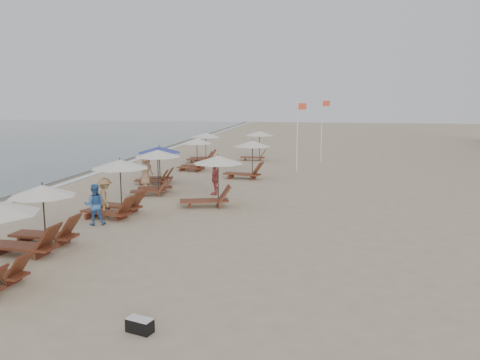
% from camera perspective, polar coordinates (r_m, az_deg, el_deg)
% --- Properties ---
extents(ground, '(160.00, 160.00, 0.00)m').
position_cam_1_polar(ground, '(15.73, -1.70, -7.99)').
color(ground, tan).
rests_on(ground, ground).
extents(wet_sand_band, '(3.20, 140.00, 0.01)m').
position_cam_1_polar(wet_sand_band, '(29.53, -22.08, -0.36)').
color(wet_sand_band, '#6B5E4C').
rests_on(wet_sand_band, ground).
extents(foam_line, '(0.50, 140.00, 0.02)m').
position_cam_1_polar(foam_line, '(28.87, -19.88, -0.42)').
color(foam_line, white).
rests_on(foam_line, ground).
extents(lounger_station_1, '(2.67, 2.13, 2.09)m').
position_cam_1_polar(lounger_station_1, '(16.67, -22.70, -4.46)').
color(lounger_station_1, brown).
rests_on(lounger_station_1, ground).
extents(lounger_station_2, '(2.74, 2.41, 2.30)m').
position_cam_1_polar(lounger_station_2, '(20.38, -14.33, -0.98)').
color(lounger_station_2, brown).
rests_on(lounger_station_2, ground).
extents(lounger_station_3, '(2.48, 2.30, 2.21)m').
position_cam_1_polar(lounger_station_3, '(24.55, -9.89, 1.22)').
color(lounger_station_3, brown).
rests_on(lounger_station_3, ground).
extents(lounger_station_4, '(2.56, 2.45, 2.07)m').
position_cam_1_polar(lounger_station_4, '(27.63, -9.66, 2.06)').
color(lounger_station_4, brown).
rests_on(lounger_station_4, ground).
extents(lounger_station_5, '(2.37, 2.18, 2.11)m').
position_cam_1_polar(lounger_station_5, '(32.25, -5.35, 3.05)').
color(lounger_station_5, brown).
rests_on(lounger_station_5, ground).
extents(lounger_station_6, '(2.58, 2.34, 2.18)m').
position_cam_1_polar(lounger_station_6, '(36.53, -4.32, 3.88)').
color(lounger_station_6, brown).
rests_on(lounger_station_6, ground).
extents(inland_station_0, '(2.86, 2.25, 2.22)m').
position_cam_1_polar(inland_station_0, '(21.49, -3.35, 0.34)').
color(inland_station_0, brown).
rests_on(inland_station_0, ground).
extents(inland_station_1, '(2.89, 2.24, 2.22)m').
position_cam_1_polar(inland_station_1, '(28.88, 0.85, 2.69)').
color(inland_station_1, brown).
rests_on(inland_station_1, ground).
extents(inland_station_2, '(2.59, 2.24, 2.22)m').
position_cam_1_polar(inland_station_2, '(37.31, 1.97, 4.49)').
color(inland_station_2, brown).
rests_on(inland_station_2, ground).
extents(beachgoer_mid_a, '(0.92, 0.83, 1.56)m').
position_cam_1_polar(beachgoer_mid_a, '(19.18, -16.55, -2.76)').
color(beachgoer_mid_a, '#3563A1').
rests_on(beachgoer_mid_a, ground).
extents(beachgoer_mid_b, '(1.05, 1.19, 1.60)m').
position_cam_1_polar(beachgoer_mid_b, '(20.23, -15.40, -2.00)').
color(beachgoer_mid_b, '#9B784F').
rests_on(beachgoer_mid_b, ground).
extents(beachgoer_far_a, '(0.43, 0.95, 1.58)m').
position_cam_1_polar(beachgoer_far_a, '(24.07, -2.92, 0.13)').
color(beachgoer_far_a, '#B94B4A').
rests_on(beachgoer_far_a, ground).
extents(beachgoer_far_b, '(0.83, 0.97, 1.67)m').
position_cam_1_polar(beachgoer_far_b, '(27.19, -10.87, 1.15)').
color(beachgoer_far_b, tan).
rests_on(beachgoer_far_b, ground).
extents(duffel_bag, '(0.60, 0.42, 0.31)m').
position_cam_1_polar(duffel_bag, '(10.64, -11.57, -16.19)').
color(duffel_bag, black).
rests_on(duffel_bag, ground).
extents(flag_pole_near, '(0.59, 0.08, 4.57)m').
position_cam_1_polar(flag_pole_near, '(31.97, 6.73, 5.56)').
color(flag_pole_near, silver).
rests_on(flag_pole_near, ground).
extents(flag_pole_far, '(0.60, 0.08, 4.70)m').
position_cam_1_polar(flag_pole_far, '(36.79, 9.52, 6.12)').
color(flag_pole_far, silver).
rests_on(flag_pole_far, ground).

